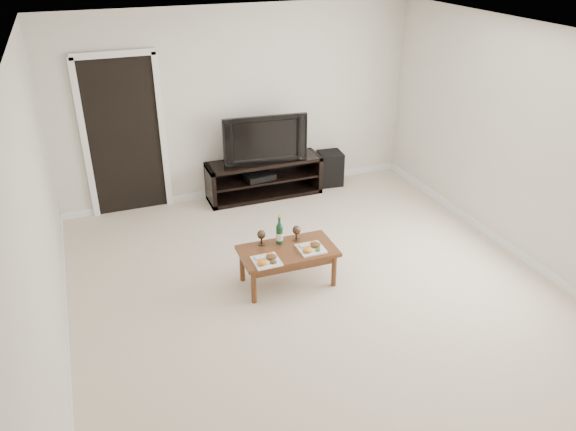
% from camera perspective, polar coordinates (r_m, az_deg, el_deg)
% --- Properties ---
extents(floor, '(5.50, 5.50, 0.00)m').
position_cam_1_polar(floor, '(6.00, 2.98, -7.87)').
color(floor, beige).
rests_on(floor, ground).
extents(back_wall, '(5.00, 0.04, 2.60)m').
position_cam_1_polar(back_wall, '(7.82, -5.10, 11.19)').
color(back_wall, beige).
rests_on(back_wall, ground).
extents(ceiling, '(5.00, 5.50, 0.04)m').
position_cam_1_polar(ceiling, '(4.98, 3.73, 17.62)').
color(ceiling, white).
rests_on(ceiling, back_wall).
extents(doorway, '(0.90, 0.02, 2.05)m').
position_cam_1_polar(doorway, '(7.62, -16.28, 7.58)').
color(doorway, black).
rests_on(doorway, ground).
extents(media_console, '(1.63, 0.45, 0.55)m').
position_cam_1_polar(media_console, '(7.99, -2.42, 3.82)').
color(media_console, black).
rests_on(media_console, ground).
extents(television, '(1.17, 0.26, 0.67)m').
position_cam_1_polar(television, '(7.77, -2.51, 7.95)').
color(television, black).
rests_on(television, media_console).
extents(av_receiver, '(0.43, 0.35, 0.08)m').
position_cam_1_polar(av_receiver, '(7.94, -2.96, 4.04)').
color(av_receiver, black).
rests_on(av_receiver, media_console).
extents(subwoofer, '(0.37, 0.37, 0.50)m').
position_cam_1_polar(subwoofer, '(8.41, 4.29, 4.81)').
color(subwoofer, black).
rests_on(subwoofer, ground).
extents(coffee_table, '(1.02, 0.57, 0.42)m').
position_cam_1_polar(coffee_table, '(6.04, -0.03, -5.17)').
color(coffee_table, brown).
rests_on(coffee_table, ground).
extents(plate_left, '(0.27, 0.27, 0.07)m').
position_cam_1_polar(plate_left, '(5.70, -2.21, -4.45)').
color(plate_left, white).
rests_on(plate_left, coffee_table).
extents(plate_right, '(0.27, 0.27, 0.07)m').
position_cam_1_polar(plate_right, '(5.92, 2.36, -3.20)').
color(plate_right, white).
rests_on(plate_right, coffee_table).
extents(wine_bottle, '(0.07, 0.07, 0.35)m').
position_cam_1_polar(wine_bottle, '(5.96, -0.88, -1.38)').
color(wine_bottle, '#103A1E').
rests_on(wine_bottle, coffee_table).
extents(goblet_left, '(0.09, 0.09, 0.17)m').
position_cam_1_polar(goblet_left, '(5.99, -2.72, -2.25)').
color(goblet_left, '#3D2F21').
rests_on(goblet_left, coffee_table).
extents(goblet_right, '(0.09, 0.09, 0.17)m').
position_cam_1_polar(goblet_right, '(6.07, 0.87, -1.79)').
color(goblet_right, '#3D2F21').
rests_on(goblet_right, coffee_table).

